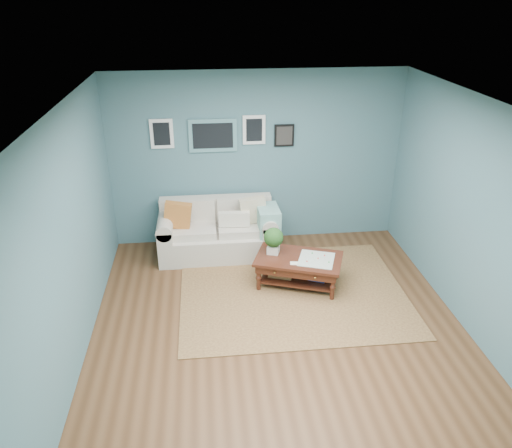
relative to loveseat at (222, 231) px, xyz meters
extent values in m
plane|color=brown|center=(0.59, -2.02, -0.38)|extent=(5.00, 5.00, 0.00)
plane|color=white|center=(0.59, -2.02, 2.32)|extent=(5.00, 5.00, 0.00)
cube|color=#45717A|center=(0.59, 0.48, 0.97)|extent=(4.50, 0.02, 2.70)
cube|color=#45717A|center=(0.59, -4.52, 0.97)|extent=(4.50, 0.02, 2.70)
cube|color=#45717A|center=(-1.66, -2.02, 0.97)|extent=(0.02, 5.00, 2.70)
cube|color=#45717A|center=(2.84, -2.02, 0.97)|extent=(0.02, 5.00, 2.70)
cube|color=#568C91|center=(-0.08, 0.45, 1.37)|extent=(0.72, 0.03, 0.50)
cube|color=black|center=(-0.08, 0.43, 1.37)|extent=(0.60, 0.01, 0.38)
cube|color=white|center=(-0.83, 0.45, 1.42)|extent=(0.34, 0.03, 0.44)
cube|color=white|center=(0.54, 0.45, 1.44)|extent=(0.34, 0.03, 0.44)
cube|color=black|center=(1.00, 0.45, 1.34)|extent=(0.30, 0.03, 0.34)
cube|color=brown|center=(0.89, -1.23, -0.37)|extent=(3.02, 2.41, 0.01)
cube|color=beige|center=(-0.08, -0.03, -0.18)|extent=(1.31, 0.81, 0.39)
cube|color=beige|center=(-0.08, 0.28, 0.23)|extent=(1.72, 0.20, 0.44)
cube|color=beige|center=(-0.85, -0.03, -0.09)|extent=(0.22, 0.81, 0.57)
cube|color=beige|center=(0.69, -0.03, -0.09)|extent=(0.22, 0.81, 0.57)
cylinder|color=beige|center=(-0.85, -0.03, 0.19)|extent=(0.24, 0.81, 0.24)
cylinder|color=beige|center=(0.69, -0.03, 0.19)|extent=(0.24, 0.81, 0.24)
cube|color=beige|center=(-0.43, -0.09, 0.07)|extent=(0.67, 0.52, 0.12)
cube|color=beige|center=(0.27, -0.09, 0.07)|extent=(0.67, 0.52, 0.12)
cube|color=beige|center=(-0.43, 0.17, 0.30)|extent=(0.67, 0.11, 0.33)
cube|color=beige|center=(0.27, 0.17, 0.30)|extent=(0.67, 0.11, 0.33)
cube|color=#D85E27|center=(-0.65, -0.08, 0.33)|extent=(0.45, 0.16, 0.44)
cube|color=beige|center=(0.48, -0.02, 0.33)|extent=(0.44, 0.17, 0.43)
cube|color=beige|center=(0.18, -0.13, 0.25)|extent=(0.46, 0.11, 0.22)
cube|color=#76A8A0|center=(0.69, -0.14, 0.05)|extent=(0.31, 0.51, 0.74)
cube|color=#381810|center=(0.99, -1.04, 0.03)|extent=(1.31, 1.02, 0.04)
cube|color=#381810|center=(0.99, -1.04, -0.04)|extent=(1.21, 0.93, 0.12)
cube|color=#381810|center=(0.99, -1.04, -0.27)|extent=(1.09, 0.80, 0.02)
sphere|color=gold|center=(0.63, -1.24, -0.04)|extent=(0.03, 0.03, 0.03)
sphere|color=gold|center=(1.14, -1.42, -0.04)|extent=(0.03, 0.03, 0.03)
cylinder|color=#381810|center=(0.44, -1.11, -0.18)|extent=(0.06, 0.06, 0.39)
cylinder|color=#381810|center=(1.37, -1.45, -0.18)|extent=(0.06, 0.06, 0.39)
cylinder|color=#381810|center=(0.61, -0.62, -0.18)|extent=(0.06, 0.06, 0.39)
cylinder|color=#381810|center=(1.55, -0.96, -0.18)|extent=(0.06, 0.06, 0.39)
cube|color=silver|center=(0.67, -0.87, 0.11)|extent=(0.20, 0.20, 0.12)
sphere|color=#174413|center=(0.67, -0.87, 0.29)|extent=(0.27, 0.27, 0.27)
cube|color=beige|center=(1.22, -1.12, 0.06)|extent=(0.59, 0.59, 0.01)
cube|color=#94623C|center=(0.77, -0.96, -0.16)|extent=(0.39, 0.33, 0.19)
cube|color=navy|center=(1.25, -1.11, -0.21)|extent=(0.28, 0.24, 0.11)
camera|label=1|loc=(-0.23, -6.86, 3.39)|focal=35.00mm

